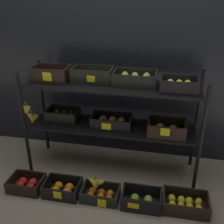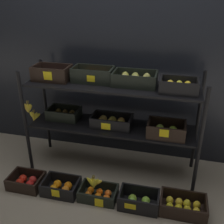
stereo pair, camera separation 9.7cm
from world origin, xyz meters
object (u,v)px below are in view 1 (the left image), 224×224
object	(u,v)px
crate_ground_lemon	(185,204)
banana_bunch_loose	(96,183)
crate_ground_orange	(63,189)
crate_ground_tangerine	(101,194)
crate_ground_apple_green	(141,200)
crate_ground_apple_red	(27,184)
display_rack	(112,103)

from	to	relation	value
crate_ground_lemon	banana_bunch_loose	bearing A→B (deg)	-178.47
crate_ground_orange	crate_ground_lemon	distance (m)	1.06
crate_ground_tangerine	crate_ground_apple_green	world-z (taller)	crate_ground_apple_green
crate_ground_apple_red	banana_bunch_loose	xyz separation A→B (m)	(0.65, 0.01, 0.11)
crate_ground_apple_red	crate_ground_tangerine	distance (m)	0.69
banana_bunch_loose	crate_ground_tangerine	bearing A→B (deg)	-1.62
crate_ground_apple_red	crate_ground_apple_green	bearing A→B (deg)	-0.30
crate_ground_orange	crate_ground_lemon	xyz separation A→B (m)	(1.06, 0.03, 0.00)
crate_ground_apple_red	crate_ground_lemon	distance (m)	1.40
banana_bunch_loose	crate_ground_apple_red	bearing A→B (deg)	-179.23
crate_ground_tangerine	banana_bunch_loose	xyz separation A→B (m)	(-0.04, 0.00, 0.12)
display_rack	crate_ground_apple_green	bearing A→B (deg)	-53.45
crate_ground_apple_red	crate_ground_tangerine	xyz separation A→B (m)	(0.69, 0.01, -0.00)
display_rack	crate_ground_apple_green	world-z (taller)	display_rack
crate_ground_tangerine	crate_ground_lemon	xyz separation A→B (m)	(0.71, 0.02, 0.01)
display_rack	crate_ground_apple_red	size ratio (longest dim) A/B	5.52
display_rack	banana_bunch_loose	bearing A→B (deg)	-96.19
crate_ground_apple_red	crate_ground_orange	world-z (taller)	crate_ground_orange
display_rack	crate_ground_lemon	world-z (taller)	display_rack
crate_ground_tangerine	crate_ground_apple_green	size ratio (longest dim) A/B	0.98
display_rack	crate_ground_apple_red	world-z (taller)	display_rack
display_rack	crate_ground_tangerine	distance (m)	0.81
crate_ground_orange	crate_ground_apple_green	size ratio (longest dim) A/B	0.96
crate_ground_apple_red	crate_ground_lemon	size ratio (longest dim) A/B	0.82
crate_ground_orange	banana_bunch_loose	bearing A→B (deg)	1.16
crate_ground_apple_green	crate_ground_lemon	xyz separation A→B (m)	(0.36, 0.03, -0.00)
crate_ground_apple_green	display_rack	bearing A→B (deg)	126.55
display_rack	crate_ground_tangerine	size ratio (longest dim) A/B	5.19
crate_ground_tangerine	crate_ground_apple_green	xyz separation A→B (m)	(0.36, -0.01, 0.01)
crate_ground_apple_green	banana_bunch_loose	bearing A→B (deg)	177.94
crate_ground_orange	banana_bunch_loose	size ratio (longest dim) A/B	2.02
crate_ground_tangerine	crate_ground_apple_red	bearing A→B (deg)	-179.37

